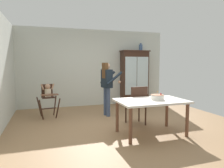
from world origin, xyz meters
TOP-DOWN VIEW (x-y plane):
  - ground_plane at (0.00, 0.00)m, footprint 6.24×6.24m
  - wall_back at (0.00, 2.63)m, footprint 5.32×0.06m
  - china_cabinet at (1.48, 2.37)m, footprint 1.04×0.48m
  - ceramic_vase at (1.72, 2.37)m, footprint 0.13×0.13m
  - high_chair_with_toddler at (-1.61, 1.32)m, footprint 0.65×0.74m
  - adult_person at (0.01, 0.99)m, footprint 0.58×0.56m
  - dining_table at (0.46, -0.79)m, footprint 1.45×0.93m
  - birthday_cake at (0.60, -0.79)m, footprint 0.28×0.28m
  - dining_chair_far_side at (0.45, -0.12)m, footprint 0.44×0.44m

SIDE VIEW (x-z plane):
  - ground_plane at x=0.00m, z-range 0.00..0.00m
  - dining_chair_far_side at x=0.45m, z-range 0.08..1.04m
  - dining_table at x=0.46m, z-range 0.27..1.01m
  - high_chair_with_toddler at x=-1.61m, z-range 0.18..1.13m
  - birthday_cake at x=0.60m, z-range 0.70..0.89m
  - adult_person at x=0.01m, z-range 0.20..1.73m
  - china_cabinet at x=1.48m, z-range 0.01..1.99m
  - wall_back at x=0.00m, z-range 0.00..2.70m
  - ceramic_vase at x=1.72m, z-range 1.96..2.23m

